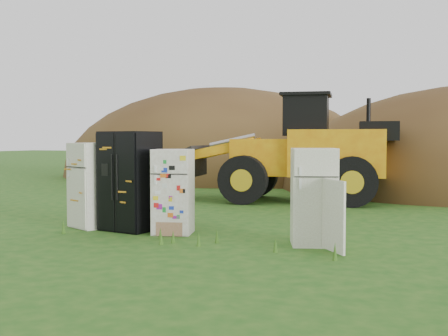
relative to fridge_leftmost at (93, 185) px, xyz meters
The scene contains 8 objects.
ground 2.53m from the fridge_leftmost, ahead, with size 120.00×120.00×0.00m, color #1C5015.
fridge_leftmost is the anchor object (origin of this frame).
fridge_black_side 0.91m from the fridge_leftmost, ahead, with size 1.04×0.82×1.99m, color black, non-canonical shape.
fridge_sticker 1.91m from the fridge_leftmost, ahead, with size 0.73×0.68×1.65m, color white, non-canonical shape.
fridge_open_door 4.72m from the fridge_leftmost, ahead, with size 0.76×0.71×1.68m, color white, non-canonical shape.
wheel_loader 6.64m from the fridge_leftmost, 73.00° to the left, with size 6.55×2.65×3.17m, color #E6A70F, non-canonical shape.
dirt_mound_left 15.48m from the fridge_leftmost, 105.29° to the left, with size 15.90×11.93×8.55m, color #442B16.
dirt_mound_back 18.00m from the fridge_leftmost, 80.29° to the left, with size 17.51×11.67×5.40m, color #442B16.
Camera 1 is at (4.93, -9.46, 1.85)m, focal length 45.00 mm.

